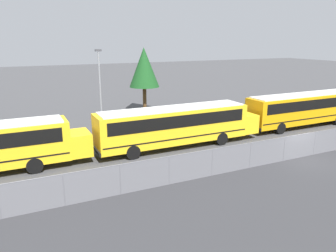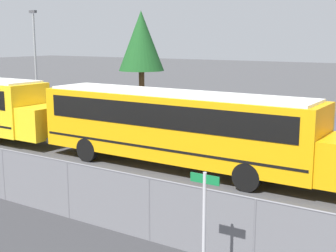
{
  "view_description": "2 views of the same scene",
  "coord_description": "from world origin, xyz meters",
  "px_view_note": "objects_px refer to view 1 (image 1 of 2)",
  "views": [
    {
      "loc": [
        -18.44,
        -16.25,
        8.42
      ],
      "look_at": [
        -7.7,
        6.13,
        1.83
      ],
      "focal_mm": 35.0,
      "sensor_mm": 36.0,
      "label": 1
    },
    {
      "loc": [
        17.49,
        -9.72,
        5.41
      ],
      "look_at": [
        7.46,
        5.67,
        1.98
      ],
      "focal_mm": 50.0,
      "sensor_mm": 36.0,
      "label": 2
    }
  ],
  "objects_px": {
    "school_bus_1": "(177,124)",
    "school_bus_2": "(305,107)",
    "light_pole": "(100,85)",
    "tree_0": "(144,68)"
  },
  "relations": [
    {
      "from": "tree_0",
      "to": "light_pole",
      "type": "bearing_deg",
      "value": -143.27
    },
    {
      "from": "school_bus_2",
      "to": "light_pole",
      "type": "height_order",
      "value": "light_pole"
    },
    {
      "from": "school_bus_1",
      "to": "light_pole",
      "type": "xyz_separation_m",
      "value": [
        -3.83,
        8.87,
        2.19
      ]
    },
    {
      "from": "tree_0",
      "to": "school_bus_2",
      "type": "bearing_deg",
      "value": -48.7
    },
    {
      "from": "school_bus_2",
      "to": "tree_0",
      "type": "height_order",
      "value": "tree_0"
    },
    {
      "from": "school_bus_2",
      "to": "light_pole",
      "type": "distance_m",
      "value": 20.25
    },
    {
      "from": "school_bus_2",
      "to": "school_bus_1",
      "type": "bearing_deg",
      "value": -178.57
    },
    {
      "from": "school_bus_1",
      "to": "tree_0",
      "type": "relative_size",
      "value": 1.85
    },
    {
      "from": "school_bus_1",
      "to": "school_bus_2",
      "type": "distance_m",
      "value": 14.42
    },
    {
      "from": "school_bus_2",
      "to": "light_pole",
      "type": "bearing_deg",
      "value": 155.0
    }
  ]
}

